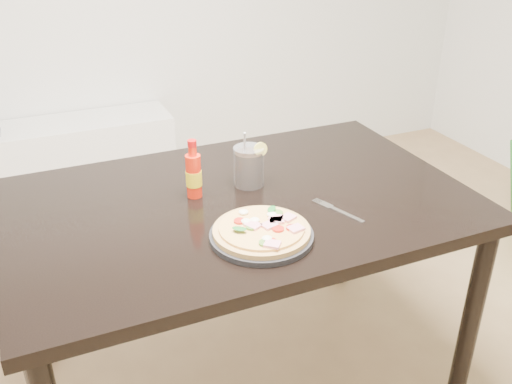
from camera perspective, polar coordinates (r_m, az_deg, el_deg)
name	(u,v)px	position (r m, az deg, el deg)	size (l,w,h in m)	color
dining_table	(241,222)	(1.79, -1.53, -3.02)	(1.40, 0.90, 0.75)	black
plate	(261,236)	(1.55, 0.55, -4.40)	(0.28, 0.28, 0.02)	black
pizza	(262,230)	(1.54, 0.63, -3.77)	(0.26, 0.26, 0.03)	tan
hot_sauce_bottle	(194,175)	(1.74, -6.25, 1.75)	(0.06, 0.06, 0.19)	red
cola_cup	(249,167)	(1.81, -0.72, 2.51)	(0.10, 0.10, 0.19)	black
fork	(336,210)	(1.70, 8.05, -1.78)	(0.08, 0.18, 0.00)	silver
media_console	(45,169)	(3.33, -20.37, 2.14)	(1.40, 0.34, 0.50)	white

